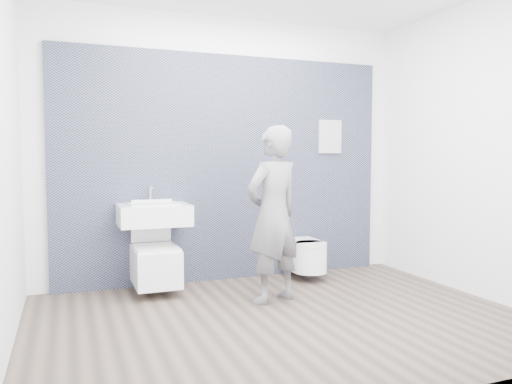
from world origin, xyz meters
name	(u,v)px	position (x,y,z in m)	size (l,w,h in m)	color
ground	(282,319)	(0.00, 0.00, 0.00)	(4.00, 4.00, 0.00)	brown
room_shell	(283,104)	(0.00, 0.00, 1.74)	(4.00, 4.00, 4.00)	white
tile_wall	(228,278)	(0.00, 1.47, 0.00)	(3.60, 0.06, 2.40)	black
washbasin	(154,214)	(-0.84, 1.19, 0.77)	(0.67, 0.50, 0.50)	white
toilet_square	(155,263)	(-0.84, 1.14, 0.29)	(0.42, 0.61, 0.81)	white
toilet_rounded	(306,255)	(0.78, 1.14, 0.26)	(0.35, 0.59, 0.32)	white
info_placard	(329,270)	(1.23, 1.43, 0.00)	(0.28, 0.03, 0.38)	white
visitor	(273,214)	(0.12, 0.49, 0.80)	(0.58, 0.38, 1.60)	gray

